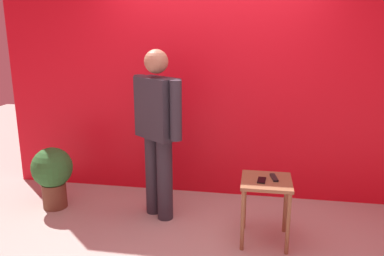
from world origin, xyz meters
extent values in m
plane|color=#B7B2A8|center=(0.00, 0.00, 0.00)|extent=(12.00, 12.00, 0.00)
cube|color=red|center=(0.00, 1.32, 1.50)|extent=(4.99, 0.12, 3.00)
cylinder|color=#2D2D38|center=(-0.55, 0.65, 0.43)|extent=(0.23, 0.23, 0.86)
cylinder|color=#2D2D38|center=(-0.39, 0.54, 0.43)|extent=(0.23, 0.23, 0.86)
cube|color=#2D2D38|center=(-0.47, 0.60, 1.17)|extent=(0.51, 0.47, 0.61)
cube|color=red|center=(-0.40, 0.69, 1.20)|extent=(0.11, 0.09, 0.51)
cube|color=#B2333D|center=(-0.39, 0.70, 1.18)|extent=(0.04, 0.03, 0.46)
cylinder|color=#2D2D38|center=(-0.70, 0.77, 1.18)|extent=(0.16, 0.16, 0.58)
cylinder|color=#2D2D38|center=(-0.24, 0.42, 1.18)|extent=(0.16, 0.16, 0.58)
sphere|color=#A87A5B|center=(-0.47, 0.60, 1.63)|extent=(0.24, 0.24, 0.24)
cube|color=olive|center=(0.63, 0.26, 0.59)|extent=(0.45, 0.45, 0.03)
cylinder|color=olive|center=(0.43, 0.06, 0.29)|extent=(0.04, 0.04, 0.58)
cylinder|color=olive|center=(0.82, 0.06, 0.29)|extent=(0.04, 0.04, 0.58)
cylinder|color=olive|center=(0.43, 0.46, 0.29)|extent=(0.04, 0.04, 0.58)
cylinder|color=olive|center=(0.82, 0.46, 0.29)|extent=(0.04, 0.04, 0.58)
cube|color=black|center=(0.58, 0.23, 0.61)|extent=(0.08, 0.15, 0.01)
cube|color=black|center=(0.69, 0.30, 0.62)|extent=(0.07, 0.18, 0.02)
cylinder|color=brown|center=(-1.66, 0.58, 0.14)|extent=(0.26, 0.26, 0.28)
sphere|color=#2D7233|center=(-1.66, 0.58, 0.47)|extent=(0.44, 0.44, 0.44)
camera|label=1|loc=(0.51, -3.08, 1.94)|focal=36.29mm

